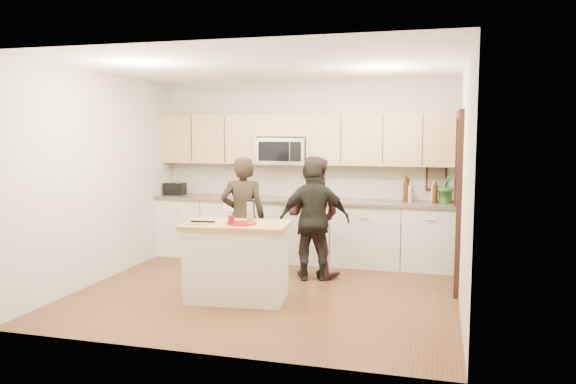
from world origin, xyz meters
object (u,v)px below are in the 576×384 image
(island, at_px, (237,261))
(toaster, at_px, (175,189))
(woman_center, at_px, (313,216))
(woman_left, at_px, (243,217))
(woman_right, at_px, (314,221))

(island, bearing_deg, toaster, 125.39)
(woman_center, bearing_deg, island, 75.15)
(toaster, distance_m, woman_left, 1.88)
(woman_right, bearing_deg, toaster, -39.77)
(woman_left, xyz_separation_m, woman_right, (0.95, 0.09, -0.02))
(woman_left, height_order, woman_right, woman_left)
(woman_left, bearing_deg, woman_center, -177.54)
(island, height_order, woman_left, woman_left)
(toaster, xyz_separation_m, woman_center, (2.41, -0.78, -0.23))
(woman_center, bearing_deg, woman_left, 28.66)
(woman_left, relative_size, woman_center, 1.00)
(woman_right, bearing_deg, island, 40.09)
(woman_center, distance_m, woman_right, 0.22)
(island, relative_size, woman_center, 0.78)
(woman_left, bearing_deg, toaster, -51.19)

